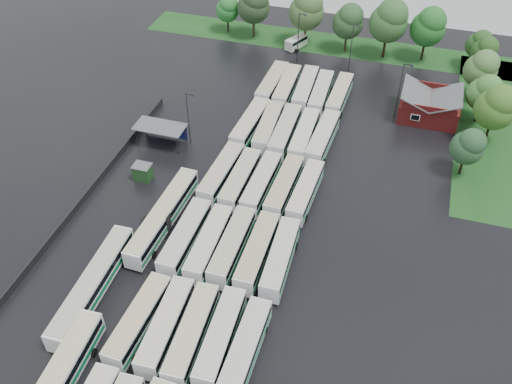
# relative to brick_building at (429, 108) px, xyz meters

# --- Properties ---
(ground) EXTENTS (160.00, 160.00, 0.00)m
(ground) POSITION_rel_brick_building_xyz_m (-24.00, -42.77, -1.87)
(ground) COLOR black
(ground) RESTS_ON ground
(brick_building) EXTENTS (10.07, 8.60, 5.39)m
(brick_building) POSITION_rel_brick_building_xyz_m (0.00, 0.00, 0.00)
(brick_building) COLOR maroon
(brick_building) RESTS_ON ground
(wash_shed) EXTENTS (8.20, 4.20, 3.58)m
(wash_shed) POSITION_rel_brick_building_xyz_m (-41.20, -20.74, 1.12)
(wash_shed) COLOR #2D2D30
(wash_shed) RESTS_ON ground
(utility_hut) EXTENTS (2.70, 2.20, 2.62)m
(utility_hut) POSITION_rel_brick_building_xyz_m (-40.20, -30.17, -0.55)
(utility_hut) COLOR #193F1A
(utility_hut) RESTS_ON ground
(grass_strip_north) EXTENTS (80.00, 10.00, 0.01)m
(grass_strip_north) POSITION_rel_brick_building_xyz_m (-22.00, 22.03, -1.86)
(grass_strip_north) COLOR #164315
(grass_strip_north) RESTS_ON ground
(grass_strip_east) EXTENTS (10.00, 50.00, 0.01)m
(grass_strip_east) POSITION_rel_brick_building_xyz_m (10.00, 0.03, -1.86)
(grass_strip_east) COLOR #164315
(grass_strip_east) RESTS_ON ground
(west_fence) EXTENTS (0.10, 50.00, 1.20)m
(west_fence) POSITION_rel_brick_building_xyz_m (-46.20, -34.77, -1.27)
(west_fence) COLOR #2D2D30
(west_fence) RESTS_ON ground
(bus_r1c0) EXTENTS (3.07, 12.28, 3.39)m
(bus_r1c0) POSITION_rel_brick_building_xyz_m (-28.55, -55.42, -0.00)
(bus_r1c0) COLOR white
(bus_r1c0) RESTS_ON ground
(bus_r1c1) EXTENTS (3.17, 12.52, 3.46)m
(bus_r1c1) POSITION_rel_brick_building_xyz_m (-25.20, -55.23, 0.03)
(bus_r1c1) COLOR white
(bus_r1c1) RESTS_ON ground
(bus_r1c2) EXTENTS (3.30, 12.70, 3.50)m
(bus_r1c2) POSITION_rel_brick_building_xyz_m (-21.98, -55.38, 0.06)
(bus_r1c2) COLOR white
(bus_r1c2) RESTS_ON ground
(bus_r1c3) EXTENTS (3.12, 12.49, 3.45)m
(bus_r1c3) POSITION_rel_brick_building_xyz_m (-18.76, -54.87, 0.03)
(bus_r1c3) COLOR white
(bus_r1c3) RESTS_ON ground
(bus_r1c4) EXTENTS (2.66, 12.38, 3.44)m
(bus_r1c4) POSITION_rel_brick_building_xyz_m (-15.63, -55.50, 0.03)
(bus_r1c4) COLOR white
(bus_r1c4) RESTS_ON ground
(bus_r2c0) EXTENTS (2.76, 12.74, 3.54)m
(bus_r2c0) POSITION_rel_brick_building_xyz_m (-28.45, -41.63, 0.08)
(bus_r2c0) COLOR white
(bus_r2c0) RESTS_ON ground
(bus_r2c1) EXTENTS (2.86, 12.47, 3.46)m
(bus_r2c1) POSITION_rel_brick_building_xyz_m (-25.06, -41.74, 0.04)
(bus_r2c1) COLOR white
(bus_r2c1) RESTS_ON ground
(bus_r2c2) EXTENTS (2.71, 12.52, 3.48)m
(bus_r2c2) POSITION_rel_brick_building_xyz_m (-22.05, -41.28, 0.05)
(bus_r2c2) COLOR white
(bus_r2c2) RESTS_ON ground
(bus_r2c3) EXTENTS (2.77, 12.56, 3.49)m
(bus_r2c3) POSITION_rel_brick_building_xyz_m (-18.60, -41.34, 0.05)
(bus_r2c3) COLOR white
(bus_r2c3) RESTS_ON ground
(bus_r2c4) EXTENTS (3.07, 12.46, 3.44)m
(bus_r2c4) POSITION_rel_brick_building_xyz_m (-15.48, -41.44, 0.03)
(bus_r2c4) COLOR white
(bus_r2c4) RESTS_ON ground
(bus_r3c0) EXTENTS (3.24, 12.64, 3.49)m
(bus_r3c0) POSITION_rel_brick_building_xyz_m (-28.41, -27.65, 0.05)
(bus_r3c0) COLOR white
(bus_r3c0) RESTS_ON ground
(bus_r3c1) EXTENTS (2.81, 12.35, 3.43)m
(bus_r3c1) POSITION_rel_brick_building_xyz_m (-25.24, -28.16, 0.02)
(bus_r3c1) COLOR white
(bus_r3c1) RESTS_ON ground
(bus_r3c2) EXTENTS (2.89, 12.32, 3.41)m
(bus_r3c2) POSITION_rel_brick_building_xyz_m (-22.04, -28.03, 0.01)
(bus_r3c2) COLOR white
(bus_r3c2) RESTS_ON ground
(bus_r3c3) EXTENTS (2.98, 12.38, 3.42)m
(bus_r3c3) POSITION_rel_brick_building_xyz_m (-18.64, -27.81, 0.02)
(bus_r3c3) COLOR white
(bus_r3c3) RESTS_ON ground
(bus_r3c4) EXTENTS (3.02, 12.14, 3.35)m
(bus_r3c4) POSITION_rel_brick_building_xyz_m (-15.43, -27.87, -0.02)
(bus_r3c4) COLOR white
(bus_r3c4) RESTS_ON ground
(bus_r4c0) EXTENTS (3.25, 12.71, 3.51)m
(bus_r4c0) POSITION_rel_brick_building_xyz_m (-28.21, -14.04, 0.06)
(bus_r4c0) COLOR white
(bus_r4c0) RESTS_ON ground
(bus_r4c1) EXTENTS (3.19, 12.44, 3.43)m
(bus_r4c1) POSITION_rel_brick_building_xyz_m (-25.05, -14.02, 0.02)
(bus_r4c1) COLOR white
(bus_r4c1) RESTS_ON ground
(bus_r4c2) EXTENTS (2.90, 12.76, 3.54)m
(bus_r4c2) POSITION_rel_brick_building_xyz_m (-22.05, -14.44, 0.08)
(bus_r4c2) COLOR white
(bus_r4c2) RESTS_ON ground
(bus_r4c3) EXTENTS (2.80, 12.49, 3.47)m
(bus_r4c3) POSITION_rel_brick_building_xyz_m (-18.81, -14.52, 0.04)
(bus_r4c3) COLOR white
(bus_r4c3) RESTS_ON ground
(bus_r4c4) EXTENTS (3.26, 12.86, 3.55)m
(bus_r4c4) POSITION_rel_brick_building_xyz_m (-15.76, -14.40, 0.09)
(bus_r4c4) COLOR white
(bus_r4c4) RESTS_ON ground
(bus_r5c0) EXTENTS (3.02, 12.69, 3.51)m
(bus_r5c0) POSITION_rel_brick_building_xyz_m (-28.21, -0.54, 0.07)
(bus_r5c0) COLOR white
(bus_r5c0) RESTS_ON ground
(bus_r5c1) EXTENTS (2.91, 12.44, 3.45)m
(bus_r5c1) POSITION_rel_brick_building_xyz_m (-25.34, -0.75, 0.03)
(bus_r5c1) COLOR white
(bus_r5c1) RESTS_ON ground
(bus_r5c2) EXTENTS (3.19, 12.76, 3.52)m
(bus_r5c2) POSITION_rel_brick_building_xyz_m (-21.96, -0.49, 0.07)
(bus_r5c2) COLOR white
(bus_r5c2) RESTS_ON ground
(bus_r5c3) EXTENTS (3.01, 12.40, 3.43)m
(bus_r5c3) POSITION_rel_brick_building_xyz_m (-18.97, -1.00, 0.02)
(bus_r5c3) COLOR white
(bus_r5c3) RESTS_ON ground
(bus_r5c4) EXTENTS (2.90, 12.20, 3.38)m
(bus_r5c4) POSITION_rel_brick_building_xyz_m (-15.64, -0.65, -0.01)
(bus_r5c4) COLOR white
(bus_r5c4) RESTS_ON ground
(artic_bus_west_b) EXTENTS (3.16, 18.25, 3.37)m
(artic_bus_west_b) POSITION_rel_brick_building_xyz_m (-32.99, -38.63, 0.00)
(artic_bus_west_b) COLOR white
(artic_bus_west_b) RESTS_ON ground
(artic_bus_west_c) EXTENTS (3.05, 18.14, 3.35)m
(artic_bus_west_c) POSITION_rel_brick_building_xyz_m (-36.19, -52.34, -0.01)
(artic_bus_west_c) COLOR white
(artic_bus_west_c) RESTS_ON ground
(minibus) EXTENTS (4.00, 5.66, 2.33)m
(minibus) POSITION_rel_brick_building_xyz_m (-28.31, 18.31, -0.57)
(minibus) COLOR silver
(minibus) RESTS_ON ground
(tree_north_0) EXTENTS (4.98, 4.98, 8.25)m
(tree_north_0) POSITION_rel_brick_building_xyz_m (-44.30, 21.23, 3.44)
(tree_north_0) COLOR black
(tree_north_0) RESTS_ON ground
(tree_north_1) EXTENTS (6.83, 6.83, 11.31)m
(tree_north_1) POSITION_rel_brick_building_xyz_m (-38.16, 20.49, 5.41)
(tree_north_1) COLOR #34261A
(tree_north_1) RESTS_ON ground
(tree_north_2) EXTENTS (7.22, 7.22, 11.96)m
(tree_north_2) POSITION_rel_brick_building_xyz_m (-26.85, 20.27, 5.83)
(tree_north_2) COLOR #351F14
(tree_north_2) RESTS_ON ground
(tree_north_3) EXTENTS (6.29, 6.29, 10.41)m
(tree_north_3) POSITION_rel_brick_building_xyz_m (-18.11, 19.73, 4.83)
(tree_north_3) COLOR #3B2D1D
(tree_north_3) RESTS_ON ground
(tree_north_4) EXTENTS (7.56, 7.56, 12.52)m
(tree_north_4) POSITION_rel_brick_building_xyz_m (-10.16, 19.38, 6.19)
(tree_north_4) COLOR black
(tree_north_4) RESTS_ON ground
(tree_north_5) EXTENTS (6.84, 6.84, 11.32)m
(tree_north_5) POSITION_rel_brick_building_xyz_m (-2.58, 20.65, 5.42)
(tree_north_5) COLOR black
(tree_north_5) RESTS_ON ground
(tree_north_6) EXTENTS (4.84, 4.83, 8.00)m
(tree_north_6) POSITION_rel_brick_building_xyz_m (7.36, 20.53, 3.28)
(tree_north_6) COLOR black
(tree_north_6) RESTS_ON ground
(tree_east_0) EXTENTS (5.12, 5.12, 8.47)m
(tree_east_0) POSITION_rel_brick_building_xyz_m (6.17, -14.76, 3.58)
(tree_east_0) COLOR black
(tree_east_0) RESTS_ON ground
(tree_east_1) EXTENTS (6.58, 6.58, 10.89)m
(tree_east_1) POSITION_rel_brick_building_xyz_m (9.87, -4.95, 5.14)
(tree_east_1) COLOR black
(tree_east_1) RESTS_ON ground
(tree_east_2) EXTENTS (5.59, 5.57, 9.23)m
(tree_east_2) POSITION_rel_brick_building_xyz_m (8.28, 0.93, 4.06)
(tree_east_2) COLOR black
(tree_east_2) RESTS_ON ground
(tree_east_3) EXTENTS (5.98, 5.98, 9.91)m
(tree_east_3) POSITION_rel_brick_building_xyz_m (7.63, 8.31, 4.51)
(tree_east_3) COLOR #352617
(tree_east_3) RESTS_ON ground
(tree_east_4) EXTENTS (4.93, 4.93, 8.16)m
(tree_east_4) POSITION_rel_brick_building_xyz_m (8.36, 17.62, 3.38)
(tree_east_4) COLOR black
(tree_east_4) RESTS_ON ground
(lamp_post_ne) EXTENTS (1.62, 0.32, 10.51)m
(lamp_post_ne) POSITION_rel_brick_building_xyz_m (-5.33, -1.88, 4.24)
(lamp_post_ne) COLOR #2D2D30
(lamp_post_ne) RESTS_ON ground
(lamp_post_nw) EXTENTS (1.49, 0.29, 9.67)m
(lamp_post_nw) POSITION_rel_brick_building_xyz_m (-36.62, -19.62, 3.75)
(lamp_post_nw) COLOR #2D2D30
(lamp_post_nw) RESTS_ON ground
(lamp_post_back_w) EXTENTS (1.61, 0.31, 10.46)m
(lamp_post_back_w) POSITION_rel_brick_building_xyz_m (-26.43, 12.03, 4.21)
(lamp_post_back_w) COLOR #2D2D30
(lamp_post_back_w) RESTS_ON ground
(lamp_post_back_e) EXTENTS (1.48, 0.29, 9.61)m
(lamp_post_back_e) POSITION_rel_brick_building_xyz_m (-15.95, 11.83, 3.71)
(lamp_post_back_e) COLOR #2D2D30
(lamp_post_back_e) RESTS_ON ground
(puddle_2) EXTENTS (6.19, 6.19, 0.01)m
(puddle_2) POSITION_rel_brick_building_xyz_m (-33.58, -38.63, -1.86)
(puddle_2) COLOR black
(puddle_2) RESTS_ON ground
(puddle_3) EXTENTS (5.15, 5.15, 0.01)m
(puddle_3) POSITION_rel_brick_building_xyz_m (-17.15, -46.37, -1.86)
(puddle_3) COLOR black
(puddle_3) RESTS_ON ground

